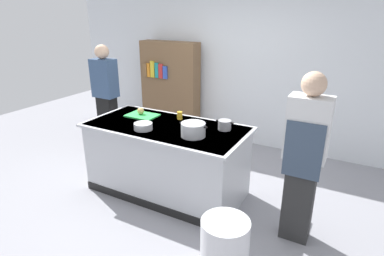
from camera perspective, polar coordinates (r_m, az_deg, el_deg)
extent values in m
plane|color=gray|center=(4.25, -4.34, -11.07)|extent=(10.00, 10.00, 0.00)
cube|color=silver|center=(5.54, 7.38, 12.84)|extent=(6.40, 0.12, 3.00)
cube|color=#B7BABF|center=(4.03, -4.51, -5.61)|extent=(1.90, 0.90, 0.90)
cube|color=#B7BABF|center=(3.86, -4.68, 0.20)|extent=(1.98, 0.98, 0.03)
cube|color=black|center=(3.91, -8.07, -13.42)|extent=(1.90, 0.01, 0.10)
cube|color=green|center=(4.24, -8.91, 2.22)|extent=(0.40, 0.28, 0.02)
sphere|color=tan|center=(4.25, -9.17, 3.04)|extent=(0.09, 0.09, 0.09)
cylinder|color=#B7BABF|center=(3.50, 0.22, -0.29)|extent=(0.27, 0.27, 0.15)
cube|color=black|center=(3.55, -1.92, 0.94)|extent=(0.04, 0.02, 0.01)
cube|color=black|center=(3.42, 2.44, 0.13)|extent=(0.04, 0.02, 0.01)
cylinder|color=#99999E|center=(3.72, 5.87, 0.55)|extent=(0.15, 0.15, 0.11)
cube|color=black|center=(3.74, 4.61, 1.35)|extent=(0.04, 0.02, 0.01)
cube|color=black|center=(3.68, 7.20, 0.89)|extent=(0.04, 0.02, 0.01)
cylinder|color=#B7BABF|center=(3.75, -8.72, 0.30)|extent=(0.22, 0.22, 0.08)
cylinder|color=yellow|center=(4.06, -2.20, 2.25)|extent=(0.07, 0.07, 0.10)
cylinder|color=silver|center=(2.89, 5.82, -21.11)|extent=(0.41, 0.41, 0.61)
cube|color=#2C2C2C|center=(3.42, 18.51, -11.90)|extent=(0.28, 0.20, 0.90)
cube|color=silver|center=(3.10, 20.05, -0.02)|extent=(0.38, 0.24, 0.60)
sphere|color=#D3AA8C|center=(2.99, 21.00, 7.37)|extent=(0.22, 0.22, 0.22)
cube|color=#38475B|center=(3.04, 19.24, -3.92)|extent=(0.34, 0.02, 0.54)
cube|color=black|center=(5.47, -14.69, 0.88)|extent=(0.28, 0.20, 0.90)
cube|color=#344B6E|center=(5.27, -15.42, 8.59)|extent=(0.38, 0.24, 0.60)
sphere|color=#D3AA8C|center=(5.21, -15.85, 13.00)|extent=(0.22, 0.22, 0.22)
cube|color=brown|center=(5.89, -3.90, 6.95)|extent=(1.10, 0.28, 1.70)
cube|color=brown|center=(5.93, -8.40, 10.24)|extent=(0.08, 0.03, 0.24)
cube|color=orange|center=(5.88, -7.76, 10.24)|extent=(0.06, 0.03, 0.25)
cube|color=yellow|center=(5.83, -7.08, 10.39)|extent=(0.08, 0.03, 0.29)
cube|color=teal|center=(5.78, -6.31, 10.21)|extent=(0.07, 0.03, 0.26)
cube|color=red|center=(5.73, -5.61, 10.09)|extent=(0.08, 0.03, 0.25)
cube|color=#3351B7|center=(5.68, -4.83, 9.86)|extent=(0.08, 0.03, 0.22)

